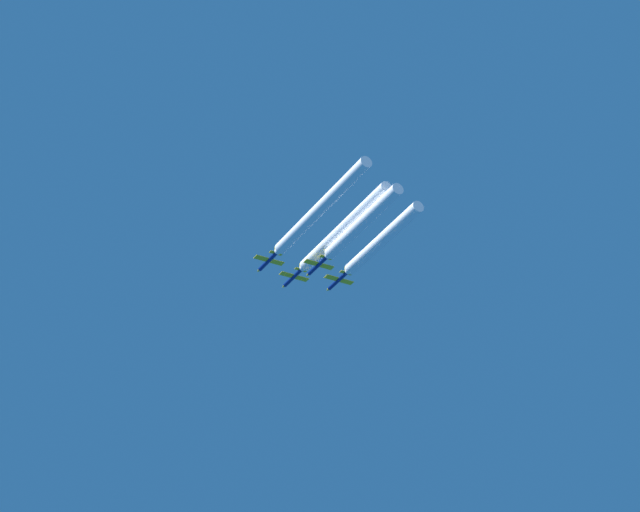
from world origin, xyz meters
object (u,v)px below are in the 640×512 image
object	(u,v)px
jet_lead	(293,278)
jet_left_wingman	(268,261)
jet_slot	(317,266)
jet_right_wingman	(338,281)

from	to	relation	value
jet_lead	jet_left_wingman	size ratio (longest dim) A/B	1.00
jet_lead	jet_slot	distance (m)	15.62
jet_left_wingman	jet_slot	xyz separation A→B (m)	(12.31, -6.98, -1.59)
jet_left_wingman	jet_right_wingman	world-z (taller)	jet_right_wingman
jet_lead	jet_right_wingman	distance (m)	13.39
jet_slot	jet_lead	bearing A→B (deg)	90.19
jet_lead	jet_left_wingman	distance (m)	14.90
jet_lead	jet_left_wingman	xyz separation A→B (m)	(-12.26, -8.14, -2.30)
jet_lead	jet_right_wingman	size ratio (longest dim) A/B	1.00
jet_left_wingman	jet_slot	world-z (taller)	jet_left_wingman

